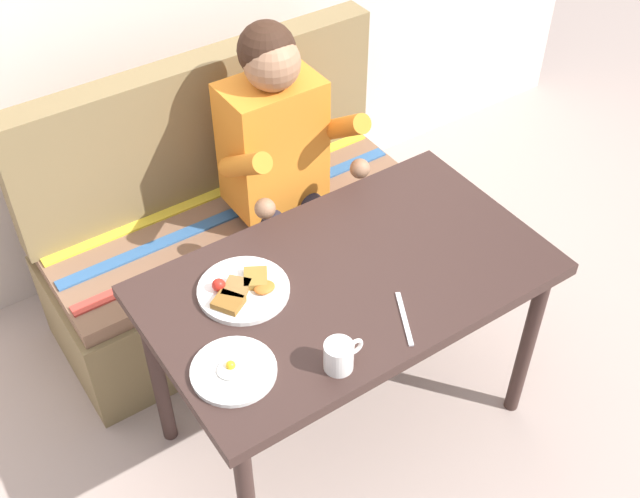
% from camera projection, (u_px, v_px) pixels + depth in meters
% --- Properties ---
extents(ground_plane, '(8.00, 8.00, 0.00)m').
position_uv_depth(ground_plane, '(343.00, 420.00, 2.86)').
color(ground_plane, '#AE998E').
extents(table, '(1.20, 0.70, 0.73)m').
position_uv_depth(table, '(348.00, 294.00, 2.42)').
color(table, '#362420').
rests_on(table, ground).
extents(couch, '(1.44, 0.56, 1.00)m').
position_uv_depth(couch, '(231.00, 233.00, 3.10)').
color(couch, olive).
rests_on(couch, ground).
extents(person, '(0.45, 0.61, 1.21)m').
position_uv_depth(person, '(284.00, 157.00, 2.77)').
color(person, orange).
rests_on(person, ground).
extents(plate_breakfast, '(0.27, 0.27, 0.05)m').
position_uv_depth(plate_breakfast, '(243.00, 290.00, 2.30)').
color(plate_breakfast, white).
rests_on(plate_breakfast, table).
extents(plate_eggs, '(0.23, 0.23, 0.04)m').
position_uv_depth(plate_eggs, '(234.00, 370.00, 2.09)').
color(plate_eggs, white).
rests_on(plate_eggs, table).
extents(coffee_mug, '(0.12, 0.08, 0.09)m').
position_uv_depth(coffee_mug, '(340.00, 355.00, 2.08)').
color(coffee_mug, white).
rests_on(coffee_mug, table).
extents(knife, '(0.10, 0.18, 0.00)m').
position_uv_depth(knife, '(404.00, 318.00, 2.23)').
color(knife, silver).
rests_on(knife, table).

